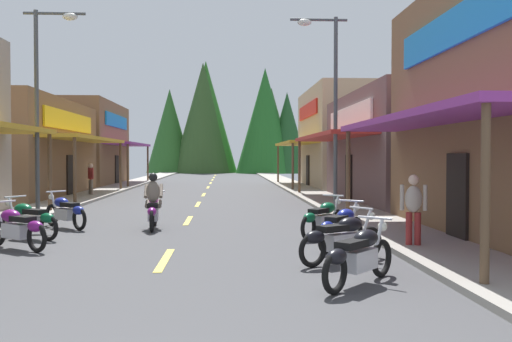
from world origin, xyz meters
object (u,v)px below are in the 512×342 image
motorcycle_parked_right_0 (359,255)px  pedestrian_strolling (91,177)px  rider_cruising_lead (153,206)px  motorcycle_parked_left_3 (29,219)px  motorcycle_parked_left_4 (66,211)px  pedestrian_waiting (413,207)px  motorcycle_parked_right_2 (341,226)px  motorcycle_parked_left_2 (17,227)px  streetlamp_left (45,85)px  motorcycle_parked_right_3 (323,218)px  motorcycle_parked_right_1 (341,237)px  streetlamp_right (328,88)px

motorcycle_parked_right_0 → pedestrian_strolling: 21.49m
motorcycle_parked_right_0 → rider_cruising_lead: size_ratio=0.77×
motorcycle_parked_left_3 → motorcycle_parked_left_4: same height
rider_cruising_lead → pedestrian_waiting: size_ratio=1.31×
motorcycle_parked_right_2 → motorcycle_parked_left_2: size_ratio=1.00×
rider_cruising_lead → motorcycle_parked_left_3: bearing=116.3°
pedestrian_waiting → motorcycle_parked_left_4: bearing=79.5°
streetlamp_left → motorcycle_parked_left_4: streetlamp_left is taller
motorcycle_parked_right_3 → pedestrian_strolling: size_ratio=1.02×
motorcycle_parked_left_2 → rider_cruising_lead: 4.10m
motorcycle_parked_left_4 → pedestrian_waiting: pedestrian_waiting is taller
motorcycle_parked_right_1 → motorcycle_parked_left_4: size_ratio=1.17×
pedestrian_strolling → streetlamp_left: bearing=-121.0°
motorcycle_parked_left_4 → motorcycle_parked_left_2: bearing=134.1°
motorcycle_parked_left_4 → rider_cruising_lead: 2.50m
streetlamp_right → rider_cruising_lead: (-5.61, -3.80, -3.77)m
motorcycle_parked_right_0 → motorcycle_parked_left_4: 9.78m
motorcycle_parked_right_0 → rider_cruising_lead: bearing=72.9°
motorcycle_parked_right_1 → motorcycle_parked_right_3: bearing=53.5°
motorcycle_parked_left_3 → rider_cruising_lead: 3.27m
motorcycle_parked_left_2 → pedestrian_waiting: bearing=-146.4°
motorcycle_parked_right_1 → pedestrian_strolling: (-9.01, 17.75, 0.49)m
motorcycle_parked_right_1 → motorcycle_parked_left_2: bearing=131.9°
streetlamp_right → motorcycle_parked_right_2: bearing=-98.2°
motorcycle_parked_right_3 → motorcycle_parked_left_3: bearing=128.1°
streetlamp_right → motorcycle_parked_right_3: 6.94m
streetlamp_right → motorcycle_parked_right_1: bearing=-98.9°
motorcycle_parked_right_2 → pedestrian_strolling: pedestrian_strolling is taller
motorcycle_parked_right_2 → rider_cruising_lead: rider_cruising_lead is taller
motorcycle_parked_right_1 → motorcycle_parked_left_2: same height
motorcycle_parked_right_3 → motorcycle_parked_left_2: same height
streetlamp_right → pedestrian_strolling: 14.06m
motorcycle_parked_right_0 → rider_cruising_lead: rider_cruising_lead is taller
motorcycle_parked_right_2 → motorcycle_parked_right_1: bearing=-154.3°
motorcycle_parked_right_1 → motorcycle_parked_left_4: 8.61m
motorcycle_parked_right_0 → motorcycle_parked_right_1: bearing=38.9°
motorcycle_parked_left_2 → motorcycle_parked_right_0: bearing=-171.8°
motorcycle_parked_right_1 → motorcycle_parked_left_4: same height
streetlamp_left → motorcycle_parked_right_1: bearing=-45.4°
streetlamp_right → motorcycle_parked_right_0: 11.55m
motorcycle_parked_right_3 → pedestrian_waiting: pedestrian_waiting is taller
streetlamp_left → pedestrian_waiting: streetlamp_left is taller
motorcycle_parked_right_1 → pedestrian_strolling: bearing=84.6°
motorcycle_parked_left_4 → pedestrian_strolling: (-2.31, 12.34, 0.49)m
pedestrian_waiting → motorcycle_parked_left_3: bearing=91.5°
streetlamp_left → motorcycle_parked_right_0: streetlamp_left is taller
streetlamp_left → motorcycle_parked_left_2: bearing=-77.4°
streetlamp_left → motorcycle_parked_left_3: (1.13, -4.79, -3.89)m
motorcycle_parked_right_3 → motorcycle_parked_right_2: bearing=-137.8°
motorcycle_parked_right_0 → motorcycle_parked_left_3: bearing=94.9°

